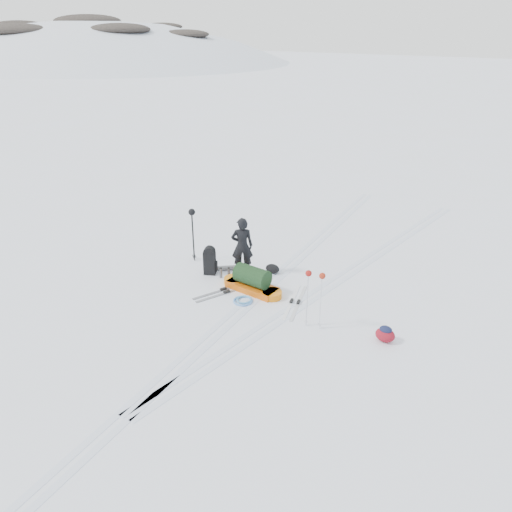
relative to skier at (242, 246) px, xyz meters
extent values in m
plane|color=white|center=(0.98, -0.70, -0.79)|extent=(200.00, 200.00, 0.00)
ellipsoid|color=silver|center=(-69.02, 54.30, -40.79)|extent=(143.00, 121.00, 93.50)
ellipsoid|color=black|center=(-69.02, 54.30, 5.56)|extent=(13.00, 10.00, 2.20)
ellipsoid|color=black|center=(-55.02, 48.30, 4.42)|extent=(10.40, 8.00, 1.76)
ellipsoid|color=black|center=(-82.02, 59.30, 4.61)|extent=(9.10, 7.00, 1.54)
ellipsoid|color=black|center=(-69.02, 40.30, 4.29)|extent=(11.70, 9.00, 1.98)
ellipsoid|color=black|center=(-60.02, 63.30, 4.66)|extent=(7.80, 6.00, 1.32)
ellipsoid|color=black|center=(-77.02, 46.30, 4.85)|extent=(9.88, 7.60, 1.67)
ellipsoid|color=black|center=(-49.02, 56.30, 3.66)|extent=(8.32, 6.40, 1.41)
ellipsoid|color=black|center=(-87.02, 50.30, 3.94)|extent=(7.80, 6.00, 1.32)
cube|color=silver|center=(0.86, -0.70, -0.79)|extent=(1.40, 17.97, 0.01)
cube|color=silver|center=(1.10, -0.70, -0.79)|extent=(1.40, 17.97, 0.01)
cube|color=silver|center=(2.26, 1.30, -0.79)|extent=(2.09, 13.88, 0.01)
cube|color=silver|center=(2.50, 1.30, -0.79)|extent=(2.09, 13.88, 0.01)
imported|color=black|center=(0.00, 0.00, 0.00)|extent=(0.69, 0.65, 1.59)
cube|color=#D2590C|center=(0.75, -0.67, -0.71)|extent=(1.36, 0.63, 0.17)
cylinder|color=orange|center=(1.36, -0.71, -0.71)|extent=(0.52, 0.52, 0.17)
cylinder|color=orange|center=(0.14, -0.63, -0.71)|extent=(0.52, 0.52, 0.17)
cylinder|color=black|center=(0.75, -0.67, -0.38)|extent=(0.91, 0.54, 0.49)
cube|color=black|center=(-0.71, -0.51, -0.48)|extent=(0.38, 0.34, 0.62)
cylinder|color=black|center=(-0.71, -0.51, -0.15)|extent=(0.37, 0.32, 0.30)
cube|color=black|center=(-0.57, -0.43, -0.57)|extent=(0.13, 0.18, 0.27)
cylinder|color=slate|center=(-0.46, -0.10, -0.73)|extent=(0.46, 0.42, 0.13)
cylinder|color=black|center=(-1.66, -0.03, -0.08)|extent=(0.03, 0.03, 1.43)
cylinder|color=black|center=(-1.58, -0.09, -0.08)|extent=(0.03, 0.03, 1.43)
torus|color=black|center=(-1.66, -0.03, -0.68)|extent=(0.13, 0.13, 0.01)
torus|color=black|center=(-1.58, -0.09, -0.68)|extent=(0.13, 0.13, 0.01)
sphere|color=black|center=(-1.61, -0.06, 0.65)|extent=(0.19, 0.19, 0.19)
cylinder|color=silver|center=(2.65, -1.37, -0.15)|extent=(0.03, 0.03, 1.29)
cylinder|color=silver|center=(2.94, -1.32, -0.15)|extent=(0.03, 0.03, 1.29)
torus|color=silver|center=(2.65, -1.37, -0.70)|extent=(0.12, 0.12, 0.01)
torus|color=#BABBC2|center=(2.94, -1.32, -0.70)|extent=(0.12, 0.12, 0.01)
sphere|color=maroon|center=(2.65, -1.37, 0.52)|extent=(0.14, 0.14, 0.14)
sphere|color=maroon|center=(2.94, -1.32, 0.52)|extent=(0.14, 0.14, 0.14)
cube|color=#919499|center=(0.29, -1.13, -0.79)|extent=(0.78, 1.60, 0.02)
cube|color=gray|center=(0.13, -1.06, -0.79)|extent=(0.78, 1.60, 0.02)
cube|color=black|center=(0.29, -1.13, -0.76)|extent=(0.13, 0.18, 0.05)
cube|color=black|center=(0.13, -1.06, -0.76)|extent=(0.13, 0.18, 0.05)
cube|color=white|center=(1.88, -0.65, -0.79)|extent=(0.56, 1.67, 0.02)
cube|color=#BABBC0|center=(2.04, -0.61, -0.79)|extent=(0.56, 1.67, 0.02)
cube|color=black|center=(1.88, -0.65, -0.76)|extent=(0.11, 0.18, 0.05)
cube|color=black|center=(2.04, -0.61, -0.76)|extent=(0.11, 0.18, 0.05)
torus|color=#578FD5|center=(0.87, -1.27, -0.77)|extent=(0.63, 0.63, 0.05)
torus|color=#5299C7|center=(0.88, -1.22, -0.76)|extent=(0.49, 0.49, 0.04)
ellipsoid|color=maroon|center=(4.33, -1.00, -0.64)|extent=(0.46, 0.37, 0.30)
ellipsoid|color=black|center=(4.33, -1.00, -0.51)|extent=(0.30, 0.25, 0.15)
cylinder|color=#53545A|center=(-0.33, -0.54, -0.67)|extent=(0.08, 0.08, 0.26)
cylinder|color=#4F5055|center=(-0.19, -0.37, -0.68)|extent=(0.08, 0.08, 0.24)
cylinder|color=black|center=(-0.33, -0.54, -0.52)|extent=(0.07, 0.07, 0.03)
cylinder|color=black|center=(-0.19, -0.37, -0.54)|extent=(0.07, 0.07, 0.03)
ellipsoid|color=black|center=(0.68, 0.45, -0.67)|extent=(0.45, 0.38, 0.24)
camera|label=1|loc=(6.80, -9.91, 5.35)|focal=35.00mm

